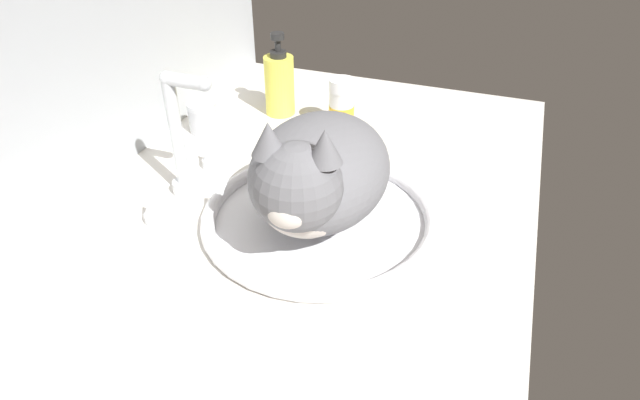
{
  "coord_description": "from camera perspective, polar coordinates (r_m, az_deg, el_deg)",
  "views": [
    {
      "loc": [
        -64.99,
        -26.2,
        52.16
      ],
      "look_at": [
        -3.38,
        -3.68,
        7.0
      ],
      "focal_mm": 30.43,
      "sensor_mm": 36.0,
      "label": 1
    }
  ],
  "objects": [
    {
      "name": "faucet",
      "position": [
        0.87,
        -14.29,
        4.99
      ],
      "size": [
        20.22,
        9.08,
        20.7
      ],
      "color": "silver",
      "rests_on": "countertop"
    },
    {
      "name": "sink_basin",
      "position": [
        0.81,
        0.0,
        -1.76
      ],
      "size": [
        35.57,
        35.57,
        2.21
      ],
      "color": "white",
      "rests_on": "countertop"
    },
    {
      "name": "countertop",
      "position": [
        0.86,
        -1.52,
        -1.33
      ],
      "size": [
        108.17,
        69.35,
        3.0
      ],
      "primitive_type": "cube",
      "color": "silver",
      "rests_on": "ground"
    },
    {
      "name": "metal_jar",
      "position": [
        1.08,
        -12.22,
        8.5
      ],
      "size": [
        5.59,
        5.59,
        5.91
      ],
      "color": "#B2B5BA",
      "rests_on": "countertop"
    },
    {
      "name": "cat",
      "position": [
        0.75,
        -0.48,
        2.74
      ],
      "size": [
        35.94,
        21.52,
        18.93
      ],
      "color": "slate",
      "rests_on": "sink_basin"
    },
    {
      "name": "soap_pump_bottle",
      "position": [
        1.12,
        -4.29,
        12.1
      ],
      "size": [
        5.99,
        5.99,
        16.74
      ],
      "color": "#E5DB4C",
      "rests_on": "countertop"
    },
    {
      "name": "backsplash_wall",
      "position": [
        0.95,
        -22.9,
        13.08
      ],
      "size": [
        108.17,
        2.4,
        43.1
      ],
      "primitive_type": "cube",
      "color": "#B2B7BC",
      "rests_on": "ground"
    },
    {
      "name": "pill_bottle",
      "position": [
        1.06,
        2.27,
        9.83
      ],
      "size": [
        5.04,
        5.04,
        10.2
      ],
      "color": "white",
      "rests_on": "countertop"
    }
  ]
}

